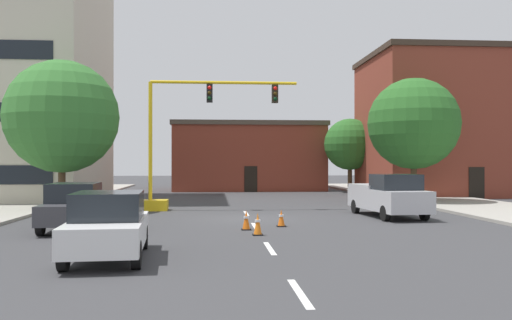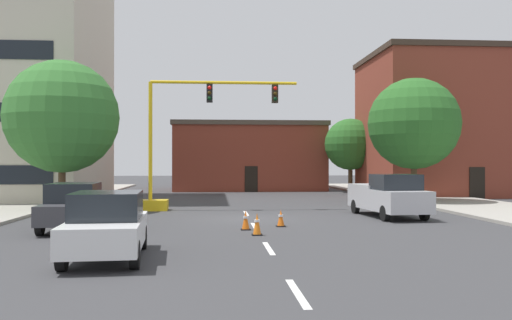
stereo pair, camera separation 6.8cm
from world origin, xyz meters
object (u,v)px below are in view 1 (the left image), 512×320
(sedan_white_mid_left, at_px, (108,225))
(traffic_cone_roadside_a, at_px, (281,218))
(sedan_dark_gray_near_left, at_px, (74,206))
(traffic_signal_gantry, at_px, (171,168))
(tree_left_near, at_px, (62,117))
(traffic_cone_roadside_b, at_px, (258,224))
(tree_right_far, at_px, (350,144))
(traffic_cone_roadside_c, at_px, (246,220))
(pickup_truck_silver, at_px, (388,196))
(tree_right_mid, at_px, (414,124))

(sedan_white_mid_left, distance_m, traffic_cone_roadside_a, 8.64)
(sedan_white_mid_left, height_order, traffic_cone_roadside_a, sedan_white_mid_left)
(sedan_dark_gray_near_left, xyz_separation_m, traffic_cone_roadside_a, (7.85, 0.34, -0.56))
(traffic_signal_gantry, distance_m, tree_left_near, 6.10)
(tree_left_near, xyz_separation_m, traffic_cone_roadside_b, (9.20, -9.72, -4.47))
(traffic_signal_gantry, distance_m, traffic_cone_roadside_b, 10.99)
(tree_right_far, distance_m, traffic_cone_roadside_c, 26.85)
(tree_right_far, height_order, pickup_truck_silver, tree_right_far)
(pickup_truck_silver, distance_m, sedan_white_mid_left, 14.83)
(tree_left_near, distance_m, traffic_cone_roadside_a, 13.42)
(tree_right_mid, relative_size, traffic_cone_roadside_c, 10.42)
(traffic_cone_roadside_c, bearing_deg, sedan_white_mid_left, -124.52)
(tree_right_mid, bearing_deg, pickup_truck_silver, -117.82)
(traffic_cone_roadside_c, bearing_deg, traffic_cone_roadside_a, 33.06)
(tree_right_mid, relative_size, pickup_truck_silver, 1.39)
(sedan_dark_gray_near_left, height_order, traffic_cone_roadside_c, sedan_dark_gray_near_left)
(pickup_truck_silver, height_order, sedan_white_mid_left, pickup_truck_silver)
(tree_right_far, height_order, sedan_white_mid_left, tree_right_far)
(pickup_truck_silver, bearing_deg, traffic_signal_gantry, 157.21)
(traffic_signal_gantry, relative_size, tree_left_near, 1.12)
(traffic_signal_gantry, height_order, sedan_white_mid_left, traffic_signal_gantry)
(tree_right_mid, height_order, traffic_cone_roadside_c, tree_right_mid)
(tree_left_near, bearing_deg, traffic_cone_roadside_a, -35.15)
(traffic_signal_gantry, height_order, traffic_cone_roadside_c, traffic_signal_gantry)
(sedan_white_mid_left, bearing_deg, tree_right_mid, 50.35)
(traffic_signal_gantry, height_order, traffic_cone_roadside_a, traffic_signal_gantry)
(tree_right_far, relative_size, traffic_cone_roadside_c, 8.36)
(sedan_dark_gray_near_left, bearing_deg, tree_left_near, 108.04)
(sedan_white_mid_left, relative_size, traffic_cone_roadside_a, 6.86)
(tree_right_far, height_order, sedan_dark_gray_near_left, tree_right_far)
(traffic_signal_gantry, height_order, pickup_truck_silver, traffic_signal_gantry)
(traffic_cone_roadside_c, bearing_deg, traffic_cone_roadside_b, -78.65)
(tree_left_near, height_order, sedan_white_mid_left, tree_left_near)
(tree_right_mid, distance_m, sedan_dark_gray_near_left, 21.53)
(tree_left_near, xyz_separation_m, sedan_dark_gray_near_left, (2.48, -7.62, -3.96))
(tree_left_near, xyz_separation_m, traffic_cone_roadside_c, (8.90, -8.21, -4.49))
(tree_right_far, xyz_separation_m, sedan_dark_gray_near_left, (-16.63, -23.97, -3.14))
(traffic_signal_gantry, height_order, tree_right_mid, tree_right_mid)
(traffic_signal_gantry, xyz_separation_m, pickup_truck_silver, (10.26, -4.31, -1.24))
(tree_right_mid, distance_m, traffic_cone_roadside_b, 18.22)
(tree_left_near, bearing_deg, sedan_dark_gray_near_left, -71.96)
(tree_left_near, height_order, traffic_cone_roadside_b, tree_left_near)
(tree_right_mid, height_order, traffic_cone_roadside_a, tree_right_mid)
(pickup_truck_silver, distance_m, traffic_cone_roadside_c, 8.14)
(traffic_cone_roadside_b, distance_m, traffic_cone_roadside_c, 1.54)
(sedan_white_mid_left, distance_m, traffic_cone_roadside_c, 7.04)
(traffic_cone_roadside_a, bearing_deg, traffic_cone_roadside_b, -114.82)
(traffic_cone_roadside_a, xyz_separation_m, traffic_cone_roadside_b, (-1.13, -2.45, 0.05))
(tree_right_mid, xyz_separation_m, traffic_cone_roadside_b, (-10.81, -13.95, -4.51))
(traffic_signal_gantry, relative_size, tree_right_mid, 1.12)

